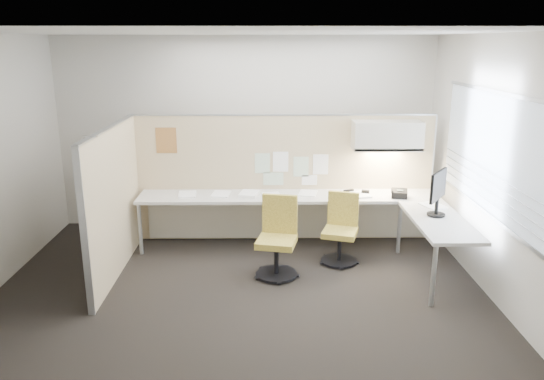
{
  "coord_description": "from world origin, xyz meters",
  "views": [
    {
      "loc": [
        0.29,
        -5.52,
        2.71
      ],
      "look_at": [
        0.37,
        0.8,
        0.93
      ],
      "focal_mm": 35.0,
      "sensor_mm": 36.0,
      "label": 1
    }
  ],
  "objects_px": {
    "phone": "(399,194)",
    "chair_left": "(278,240)",
    "desk": "(314,207)",
    "chair_right": "(341,231)",
    "monitor": "(438,190)"
  },
  "relations": [
    {
      "from": "phone",
      "to": "monitor",
      "type": "bearing_deg",
      "value": -58.48
    },
    {
      "from": "phone",
      "to": "desk",
      "type": "bearing_deg",
      "value": -166.11
    },
    {
      "from": "desk",
      "to": "monitor",
      "type": "xyz_separation_m",
      "value": [
        1.37,
        -0.75,
        0.44
      ]
    },
    {
      "from": "monitor",
      "to": "phone",
      "type": "height_order",
      "value": "monitor"
    },
    {
      "from": "chair_left",
      "to": "chair_right",
      "type": "distance_m",
      "value": 0.89
    },
    {
      "from": "desk",
      "to": "chair_left",
      "type": "bearing_deg",
      "value": -123.45
    },
    {
      "from": "monitor",
      "to": "phone",
      "type": "bearing_deg",
      "value": 52.84
    },
    {
      "from": "chair_left",
      "to": "phone",
      "type": "distance_m",
      "value": 1.82
    },
    {
      "from": "desk",
      "to": "phone",
      "type": "distance_m",
      "value": 1.13
    },
    {
      "from": "desk",
      "to": "chair_right",
      "type": "distance_m",
      "value": 0.52
    },
    {
      "from": "phone",
      "to": "chair_left",
      "type": "bearing_deg",
      "value": -141.45
    },
    {
      "from": "desk",
      "to": "chair_left",
      "type": "distance_m",
      "value": 0.92
    },
    {
      "from": "monitor",
      "to": "chair_right",
      "type": "bearing_deg",
      "value": 104.84
    },
    {
      "from": "chair_left",
      "to": "chair_right",
      "type": "xyz_separation_m",
      "value": [
        0.81,
        0.38,
        -0.03
      ]
    },
    {
      "from": "chair_left",
      "to": "monitor",
      "type": "xyz_separation_m",
      "value": [
        1.87,
        0.01,
        0.6
      ]
    }
  ]
}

